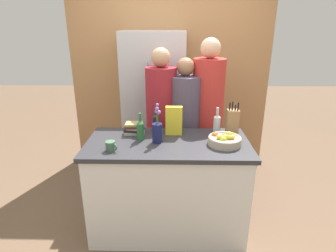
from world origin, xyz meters
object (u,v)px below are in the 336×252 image
(refrigerator, at_px, (154,106))
(person_at_sink, at_px, (161,117))
(knife_block, at_px, (233,121))
(coffee_mug, at_px, (111,146))
(person_in_red_tee, at_px, (208,111))
(flower_vase, at_px, (157,131))
(fruit_bowl, at_px, (224,140))
(cereal_box, at_px, (174,121))
(bottle_vinegar, at_px, (156,122))
(person_in_blue, at_px, (184,123))
(bottle_wine, at_px, (217,123))
(bottle_oil, at_px, (140,129))
(book_stack, at_px, (134,128))

(refrigerator, height_order, person_at_sink, refrigerator)
(knife_block, relative_size, coffee_mug, 2.88)
(person_in_red_tee, bearing_deg, flower_vase, -114.93)
(fruit_bowl, distance_m, coffee_mug, 0.99)
(cereal_box, height_order, coffee_mug, cereal_box)
(fruit_bowl, distance_m, bottle_vinegar, 0.70)
(refrigerator, relative_size, coffee_mug, 17.32)
(fruit_bowl, distance_m, knife_block, 0.34)
(person_at_sink, distance_m, person_in_red_tee, 0.52)
(cereal_box, bearing_deg, person_in_blue, 73.84)
(bottle_wine, bearing_deg, person_in_red_tee, 96.68)
(person_at_sink, bearing_deg, bottle_oil, -131.01)
(bottle_oil, height_order, person_in_red_tee, person_in_red_tee)
(person_in_red_tee, bearing_deg, cereal_box, -115.83)
(book_stack, bearing_deg, bottle_vinegar, 14.41)
(refrigerator, height_order, person_in_blue, refrigerator)
(cereal_box, relative_size, book_stack, 1.37)
(refrigerator, distance_m, bottle_vinegar, 0.93)
(cereal_box, relative_size, coffee_mug, 2.58)
(person_in_blue, distance_m, person_in_red_tee, 0.29)
(fruit_bowl, relative_size, bottle_wine, 1.15)
(person_in_blue, bearing_deg, book_stack, -130.89)
(refrigerator, xyz_separation_m, person_in_red_tee, (0.63, -0.54, 0.09))
(coffee_mug, height_order, book_stack, book_stack)
(fruit_bowl, xyz_separation_m, person_in_red_tee, (-0.07, 0.69, 0.05))
(person_at_sink, height_order, person_in_red_tee, person_in_red_tee)
(person_in_red_tee, bearing_deg, bottle_vinegar, -131.14)
(refrigerator, height_order, flower_vase, refrigerator)
(cereal_box, bearing_deg, refrigerator, 104.32)
(flower_vase, bearing_deg, fruit_bowl, -4.10)
(bottle_vinegar, xyz_separation_m, person_in_blue, (0.30, 0.35, -0.13))
(cereal_box, height_order, person_at_sink, person_at_sink)
(flower_vase, height_order, person_at_sink, person_at_sink)
(bottle_wine, relative_size, person_in_blue, 0.16)
(person_at_sink, bearing_deg, coffee_mug, -140.50)
(fruit_bowl, bearing_deg, book_stack, 163.07)
(coffee_mug, distance_m, person_in_red_tee, 1.24)
(knife_block, bearing_deg, coffee_mug, -157.59)
(book_stack, distance_m, bottle_wine, 0.81)
(person_in_blue, bearing_deg, bottle_wine, -39.26)
(refrigerator, bearing_deg, coffee_mug, -101.42)
(cereal_box, relative_size, bottle_oil, 1.08)
(bottle_wine, xyz_separation_m, person_in_red_tee, (-0.05, 0.40, -0.00))
(fruit_bowl, bearing_deg, person_in_blue, 116.71)
(flower_vase, relative_size, cereal_box, 1.31)
(coffee_mug, bearing_deg, bottle_vinegar, 51.97)
(cereal_box, relative_size, bottle_vinegar, 1.09)
(coffee_mug, height_order, bottle_oil, bottle_oil)
(cereal_box, relative_size, bottle_wine, 1.09)
(refrigerator, xyz_separation_m, cereal_box, (0.25, -0.99, 0.13))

